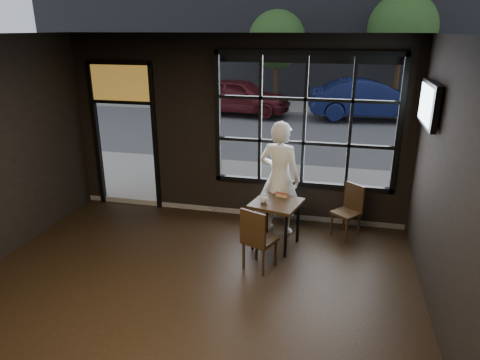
% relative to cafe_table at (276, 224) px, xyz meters
% --- Properties ---
extents(floor, '(6.00, 7.00, 0.02)m').
position_rel_cafe_table_xyz_m(floor, '(-0.92, -2.45, -0.39)').
color(floor, black).
rests_on(floor, ground).
extents(ceiling, '(6.00, 7.00, 0.02)m').
position_rel_cafe_table_xyz_m(ceiling, '(-0.92, -2.45, 2.83)').
color(ceiling, black).
rests_on(ceiling, ground).
extents(window_frame, '(3.06, 0.12, 2.28)m').
position_rel_cafe_table_xyz_m(window_frame, '(0.28, 1.05, 1.42)').
color(window_frame, black).
rests_on(window_frame, ground).
extents(stained_transom, '(1.20, 0.06, 0.70)m').
position_rel_cafe_table_xyz_m(stained_transom, '(-3.02, 1.05, 1.97)').
color(stained_transom, orange).
rests_on(stained_transom, ground).
extents(street_asphalt, '(60.00, 41.00, 0.04)m').
position_rel_cafe_table_xyz_m(street_asphalt, '(-0.92, 21.55, -0.40)').
color(street_asphalt, '#545456').
rests_on(street_asphalt, ground).
extents(cafe_table, '(0.84, 0.84, 0.75)m').
position_rel_cafe_table_xyz_m(cafe_table, '(0.00, 0.00, 0.00)').
color(cafe_table, black).
rests_on(cafe_table, floor).
extents(chair_near, '(0.53, 0.53, 0.94)m').
position_rel_cafe_table_xyz_m(chair_near, '(-0.12, -0.70, 0.09)').
color(chair_near, black).
rests_on(chair_near, floor).
extents(chair_window, '(0.54, 0.54, 0.88)m').
position_rel_cafe_table_xyz_m(chair_window, '(1.07, 0.60, 0.06)').
color(chair_window, black).
rests_on(chair_window, floor).
extents(man, '(0.78, 0.61, 1.90)m').
position_rel_cafe_table_xyz_m(man, '(-0.04, 0.53, 0.58)').
color(man, white).
rests_on(man, floor).
extents(hotdog, '(0.21, 0.13, 0.06)m').
position_rel_cafe_table_xyz_m(hotdog, '(0.05, 0.23, 0.40)').
color(hotdog, tan).
rests_on(hotdog, cafe_table).
extents(cup, '(0.16, 0.16, 0.10)m').
position_rel_cafe_table_xyz_m(cup, '(-0.19, -0.07, 0.42)').
color(cup, silver).
rests_on(cup, cafe_table).
extents(tv, '(0.12, 1.02, 0.60)m').
position_rel_cafe_table_xyz_m(tv, '(2.01, 0.17, 1.92)').
color(tv, black).
rests_on(tv, wall_right).
extents(navy_car, '(4.51, 2.16, 1.43)m').
position_rel_cafe_table_xyz_m(navy_car, '(1.86, 10.43, 0.44)').
color(navy_car, '#0D1339').
rests_on(navy_car, street_asphalt).
extents(maroon_car, '(4.15, 2.08, 1.36)m').
position_rel_cafe_table_xyz_m(maroon_car, '(-3.02, 10.34, 0.40)').
color(maroon_car, '#51141A').
rests_on(maroon_car, street_asphalt).
extents(tree_left, '(2.35, 2.35, 4.00)m').
position_rel_cafe_table_xyz_m(tree_left, '(-1.91, 12.37, 2.44)').
color(tree_left, '#332114').
rests_on(tree_left, street_asphalt).
extents(tree_right, '(2.70, 2.70, 4.61)m').
position_rel_cafe_table_xyz_m(tree_right, '(3.00, 12.83, 2.87)').
color(tree_right, '#332114').
rests_on(tree_right, street_asphalt).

